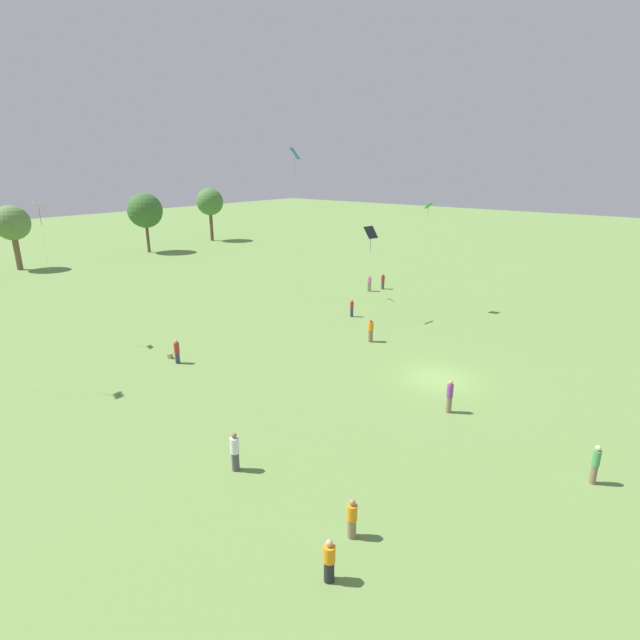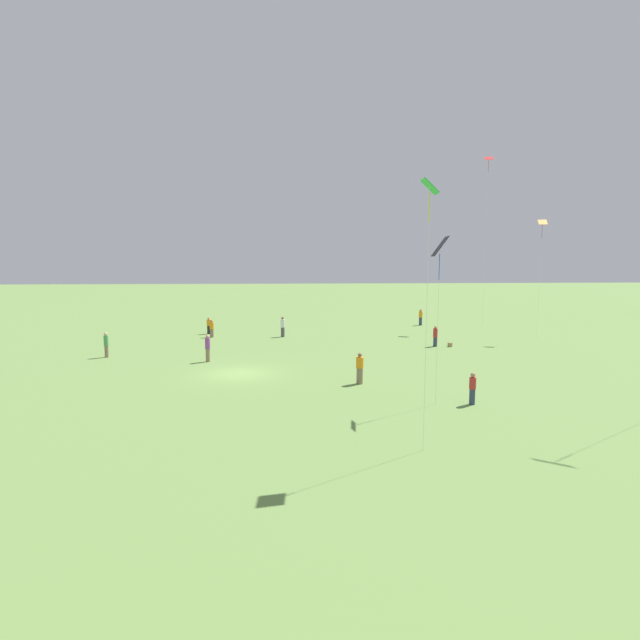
% 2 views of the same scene
% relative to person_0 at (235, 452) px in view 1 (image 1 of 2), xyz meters
% --- Properties ---
extents(ground_plane, '(240.00, 240.00, 0.00)m').
position_rel_person_0_xyz_m(ground_plane, '(14.81, -2.56, -0.92)').
color(ground_plane, '#6B8E47').
extents(tree_2, '(4.33, 4.33, 8.13)m').
position_rel_person_0_xyz_m(tree_2, '(12.39, 54.53, 4.94)').
color(tree_2, brown).
rests_on(tree_2, ground_plane).
extents(tree_3, '(5.14, 5.14, 8.86)m').
position_rel_person_0_xyz_m(tree_3, '(30.30, 53.10, 5.34)').
color(tree_3, brown).
rests_on(tree_3, ground_plane).
extents(tree_4, '(4.57, 4.57, 8.98)m').
position_rel_person_0_xyz_m(tree_4, '(44.16, 54.96, 5.70)').
color(tree_4, brown).
rests_on(tree_4, ground_plane).
extents(person_0, '(0.54, 0.54, 1.85)m').
position_rel_person_0_xyz_m(person_0, '(0.00, 0.00, 0.00)').
color(person_0, '#4C4C51').
rests_on(person_0, ground_plane).
extents(person_1, '(0.38, 0.38, 1.58)m').
position_rel_person_0_xyz_m(person_1, '(22.29, 9.42, -0.12)').
color(person_1, '#333D5B').
rests_on(person_1, ground_plane).
extents(person_2, '(0.61, 0.61, 1.70)m').
position_rel_person_0_xyz_m(person_2, '(31.01, 13.31, -0.09)').
color(person_2, '#847056').
rests_on(person_2, ground_plane).
extents(person_3, '(0.50, 0.50, 1.71)m').
position_rel_person_0_xyz_m(person_3, '(5.97, 12.48, -0.07)').
color(person_3, '#333D5B').
rests_on(person_3, ground_plane).
extents(person_5, '(0.48, 0.48, 1.62)m').
position_rel_person_0_xyz_m(person_5, '(-0.18, -6.47, -0.12)').
color(person_5, '#847056').
rests_on(person_5, ground_plane).
extents(person_6, '(0.55, 0.55, 1.70)m').
position_rel_person_0_xyz_m(person_6, '(32.76, 12.70, -0.08)').
color(person_6, '#4C4C51').
rests_on(person_6, ground_plane).
extents(person_7, '(0.53, 0.53, 1.62)m').
position_rel_person_0_xyz_m(person_7, '(-2.30, -7.05, -0.13)').
color(person_7, '#232328').
rests_on(person_7, ground_plane).
extents(person_9, '(0.38, 0.38, 1.83)m').
position_rel_person_0_xyz_m(person_9, '(8.91, -12.67, 0.01)').
color(person_9, '#847056').
rests_on(person_9, ground_plane).
extents(person_10, '(0.60, 0.60, 1.78)m').
position_rel_person_0_xyz_m(person_10, '(17.87, 4.53, -0.05)').
color(person_10, '#847056').
rests_on(person_10, ground_plane).
extents(person_11, '(0.40, 0.40, 1.90)m').
position_rel_person_0_xyz_m(person_11, '(11.01, -5.08, 0.04)').
color(person_11, '#847056').
rests_on(person_11, ground_plane).
extents(kite_0, '(0.77, 0.59, 9.82)m').
position_rel_person_0_xyz_m(kite_0, '(27.99, 5.43, 8.15)').
color(kite_0, green).
rests_on(kite_0, ground_plane).
extents(kite_2, '(0.75, 0.85, 10.53)m').
position_rel_person_0_xyz_m(kite_2, '(2.79, 22.66, 8.81)').
color(kite_2, orange).
rests_on(kite_2, ground_plane).
extents(kite_3, '(1.38, 1.50, 14.51)m').
position_rel_person_0_xyz_m(kite_3, '(24.27, 17.66, 12.68)').
color(kite_3, blue).
rests_on(kite_3, ground_plane).
extents(kite_4, '(1.22, 0.82, 8.12)m').
position_rel_person_0_xyz_m(kite_4, '(22.25, 7.62, 6.55)').
color(kite_4, black).
rests_on(kite_4, ground_plane).
extents(picnic_bag_0, '(0.36, 0.34, 0.34)m').
position_rel_person_0_xyz_m(picnic_bag_0, '(6.19, 13.64, -0.75)').
color(picnic_bag_0, '#A58459').
rests_on(picnic_bag_0, ground_plane).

